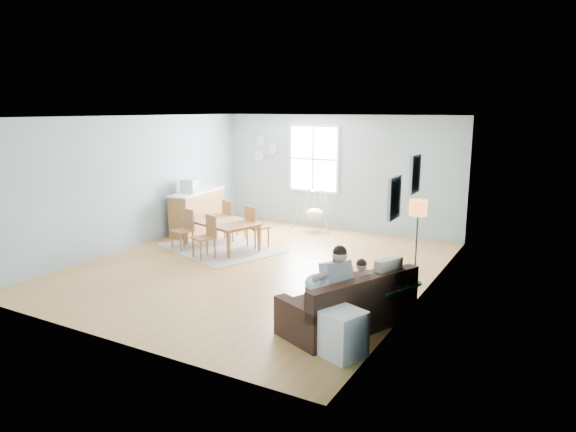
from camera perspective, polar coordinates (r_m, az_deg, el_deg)
The scene contains 22 objects.
room at distance 9.05m, azimuth -3.49°, elevation 9.20°, with size 8.40×9.40×3.90m.
window at distance 12.41m, azimuth 2.88°, elevation 6.35°, with size 1.32×0.08×1.62m.
pictures at distance 6.90m, azimuth 12.87°, elevation 3.35°, with size 0.05×1.34×0.74m.
wall_plates at distance 13.08m, azimuth -2.66°, elevation 7.42°, with size 0.67×0.02×0.66m.
sofa at distance 6.90m, azimuth 6.99°, elevation -10.12°, with size 1.47×2.01×0.75m.
green_throw at distance 7.29m, azimuth 10.16°, elevation -7.22°, with size 0.85×0.69×0.04m, color #145922.
beige_pillow at distance 6.96m, azimuth 11.08°, elevation -6.43°, with size 0.12×0.44×0.44m, color tan.
father at distance 6.68m, azimuth 4.72°, elevation -7.45°, with size 0.86×0.69×1.18m.
nursing_pillow at distance 6.79m, azimuth 3.93°, elevation -7.54°, with size 0.49×0.49×0.13m, color #A7BED1.
infant at distance 6.80m, azimuth 4.08°, elevation -6.98°, with size 0.13×0.32×0.12m.
toddler at distance 6.93m, azimuth 7.70°, elevation -6.85°, with size 0.47×0.39×0.71m.
floor_lamp at distance 8.49m, azimuth 14.24°, elevation 0.11°, with size 0.28×0.28×1.40m.
storage_cube at distance 6.16m, azimuth 5.86°, elevation -12.76°, with size 0.62×0.59×0.55m.
rug at distance 10.75m, azimuth -7.49°, elevation -3.53°, with size 2.32×1.76×0.01m, color gray.
dining_table at distance 10.67m, azimuth -7.53°, elevation -2.04°, with size 1.67×0.93×0.59m, color brown.
chair_sw at distance 10.70m, azimuth -11.40°, elevation -1.23°, with size 0.44×0.44×0.82m.
chair_se at distance 9.99m, azimuth -9.01°, elevation -2.03°, with size 0.49×0.49×0.83m.
chair_nw at distance 11.28m, azimuth -6.29°, elevation -0.19°, with size 0.52×0.52×0.88m.
chair_ne at distance 10.62m, azimuth -3.76°, elevation -0.92°, with size 0.53×0.53×0.88m.
counter at distance 12.16m, azimuth -10.01°, elevation 0.54°, with size 0.72×1.78×0.97m.
monitor at distance 11.78m, azimuth -10.90°, elevation 3.26°, with size 0.38×0.37×0.31m.
baby_swing at distance 12.04m, azimuth 2.95°, elevation 0.36°, with size 1.13×1.15×0.99m.
Camera 1 is at (4.87, -7.61, 2.83)m, focal length 32.00 mm.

